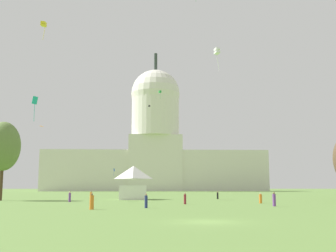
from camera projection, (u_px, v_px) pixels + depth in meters
The scene contains 19 objects.
ground_plane at pixel (207, 222), 28.97m from camera, with size 800.00×800.00×0.00m, color olive.
capitol_building at pixel (155, 146), 221.30m from camera, with size 118.03×26.50×75.75m.
event_tent at pixel (133, 182), 78.85m from camera, with size 5.30×6.70×6.41m.
tree_west_near at pixel (3, 146), 73.79m from camera, with size 8.30×8.28×14.07m.
person_maroon_mid_right at pixel (185, 199), 57.87m from camera, with size 0.48×0.48×1.57m.
person_orange_mid_center at pixel (92, 202), 44.57m from camera, with size 0.61×0.61×1.73m.
person_orange_near_tree_west at pixel (91, 195), 83.12m from camera, with size 0.64×0.64×1.55m.
person_purple_lawn_far_left at pixel (274, 200), 51.64m from camera, with size 0.58×0.58×1.77m.
person_black_near_tree_east at pixel (218, 196), 80.90m from camera, with size 0.39×0.39×1.50m.
person_purple_deep_crowd at pixel (70, 197), 66.15m from camera, with size 0.50×0.50×1.69m.
person_orange_back_left at pixel (261, 199), 60.68m from camera, with size 0.59×0.59×1.50m.
person_navy_lawn_far_right at pixel (146, 201), 47.59m from camera, with size 0.44×0.44×1.63m.
kite_green_high at pixel (160, 92), 197.00m from camera, with size 1.44×1.40×4.26m.
kite_yellow_high at pixel (44, 24), 87.07m from camera, with size 1.20×1.15×4.14m.
kite_blue_low at pixel (114, 170), 184.15m from camera, with size 0.65×0.57×3.08m.
kite_black_high at pixel (149, 106), 179.49m from camera, with size 0.93×0.93×0.80m.
kite_white_mid at pixel (217, 51), 76.93m from camera, with size 1.19×1.22×4.49m.
kite_orange_low at pixel (43, 128), 99.89m from camera, with size 1.19×1.45×0.31m.
kite_turquoise_low at pixel (35, 102), 71.94m from camera, with size 1.04×0.71×4.49m.
Camera 1 is at (-4.21, -29.48, 2.48)m, focal length 43.95 mm.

